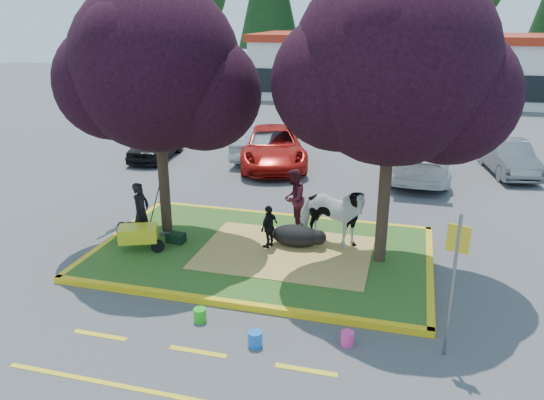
% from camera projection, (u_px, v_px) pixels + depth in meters
% --- Properties ---
extents(ground, '(90.00, 90.00, 0.00)m').
position_uv_depth(ground, '(262.00, 255.00, 13.42)').
color(ground, '#424244').
rests_on(ground, ground).
extents(median_island, '(8.00, 5.00, 0.15)m').
position_uv_depth(median_island, '(262.00, 252.00, 13.39)').
color(median_island, '#244A17').
rests_on(median_island, ground).
extents(curb_near, '(8.30, 0.16, 0.15)m').
position_uv_depth(curb_near, '(228.00, 303.00, 11.04)').
color(curb_near, yellow).
rests_on(curb_near, ground).
extents(curb_far, '(8.30, 0.16, 0.15)m').
position_uv_depth(curb_far, '(286.00, 217.00, 15.74)').
color(curb_far, yellow).
rests_on(curb_far, ground).
extents(curb_left, '(0.16, 5.30, 0.15)m').
position_uv_depth(curb_left, '(118.00, 236.00, 14.39)').
color(curb_left, yellow).
rests_on(curb_left, ground).
extents(curb_right, '(0.16, 5.30, 0.15)m').
position_uv_depth(curb_right, '(430.00, 272.00, 12.39)').
color(curb_right, yellow).
rests_on(curb_right, ground).
extents(straw_bedding, '(4.20, 3.00, 0.01)m').
position_uv_depth(straw_bedding, '(285.00, 252.00, 13.22)').
color(straw_bedding, tan).
rests_on(straw_bedding, median_island).
extents(tree_purple_left, '(5.06, 4.20, 6.51)m').
position_uv_depth(tree_purple_left, '(157.00, 75.00, 12.99)').
color(tree_purple_left, black).
rests_on(tree_purple_left, median_island).
extents(tree_purple_right, '(5.30, 4.40, 6.82)m').
position_uv_depth(tree_purple_right, '(394.00, 74.00, 11.34)').
color(tree_purple_right, black).
rests_on(tree_purple_right, median_island).
extents(fire_lane_stripe_a, '(1.10, 0.12, 0.01)m').
position_uv_depth(fire_lane_stripe_a, '(100.00, 335.00, 10.09)').
color(fire_lane_stripe_a, yellow).
rests_on(fire_lane_stripe_a, ground).
extents(fire_lane_stripe_b, '(1.10, 0.12, 0.01)m').
position_uv_depth(fire_lane_stripe_b, '(198.00, 352.00, 9.59)').
color(fire_lane_stripe_b, yellow).
rests_on(fire_lane_stripe_b, ground).
extents(fire_lane_stripe_c, '(1.10, 0.12, 0.01)m').
position_uv_depth(fire_lane_stripe_c, '(306.00, 370.00, 9.10)').
color(fire_lane_stripe_c, yellow).
rests_on(fire_lane_stripe_c, ground).
extents(fire_lane_long, '(6.00, 0.10, 0.01)m').
position_uv_depth(fire_lane_long, '(169.00, 395.00, 8.50)').
color(fire_lane_long, yellow).
rests_on(fire_lane_long, ground).
extents(retail_building, '(20.40, 8.40, 4.40)m').
position_uv_depth(retail_building, '(398.00, 65.00, 37.63)').
color(retail_building, silver).
rests_on(retail_building, ground).
extents(cow, '(2.10, 1.36, 1.63)m').
position_uv_depth(cow, '(331.00, 215.00, 13.39)').
color(cow, white).
rests_on(cow, median_island).
extents(calf, '(1.36, 0.92, 0.55)m').
position_uv_depth(calf, '(296.00, 236.00, 13.52)').
color(calf, black).
rests_on(calf, median_island).
extents(handler, '(0.41, 0.59, 1.56)m').
position_uv_depth(handler, '(141.00, 212.00, 13.72)').
color(handler, black).
rests_on(handler, median_island).
extents(visitor_a, '(0.74, 0.89, 1.65)m').
position_uv_depth(visitor_a, '(294.00, 198.00, 14.57)').
color(visitor_a, '#45131F').
rests_on(visitor_a, median_island).
extents(visitor_b, '(0.47, 0.72, 1.13)m').
position_uv_depth(visitor_b, '(269.00, 227.00, 13.33)').
color(visitor_b, black).
rests_on(visitor_b, median_island).
extents(wheelbarrow, '(1.67, 0.88, 0.64)m').
position_uv_depth(wheelbarrow, '(138.00, 234.00, 13.20)').
color(wheelbarrow, black).
rests_on(wheelbarrow, median_island).
extents(gear_bag_dark, '(0.68, 0.47, 0.31)m').
position_uv_depth(gear_bag_dark, '(129.00, 230.00, 14.20)').
color(gear_bag_dark, black).
rests_on(gear_bag_dark, median_island).
extents(gear_bag_green, '(0.49, 0.34, 0.25)m').
position_uv_depth(gear_bag_green, '(176.00, 238.00, 13.76)').
color(gear_bag_green, black).
rests_on(gear_bag_green, median_island).
extents(sign_post, '(0.37, 0.14, 2.69)m').
position_uv_depth(sign_post, '(454.00, 270.00, 8.97)').
color(sign_post, slate).
rests_on(sign_post, ground).
extents(bucket_green, '(0.32, 0.32, 0.27)m').
position_uv_depth(bucket_green, '(200.00, 315.00, 10.51)').
color(bucket_green, green).
rests_on(bucket_green, ground).
extents(bucket_pink, '(0.25, 0.25, 0.26)m').
position_uv_depth(bucket_pink, '(347.00, 338.00, 9.76)').
color(bucket_pink, '#FE3894').
rests_on(bucket_pink, ground).
extents(bucket_blue, '(0.36, 0.36, 0.29)m').
position_uv_depth(bucket_blue, '(255.00, 339.00, 9.73)').
color(bucket_blue, blue).
rests_on(bucket_blue, ground).
extents(car_black, '(1.88, 3.83, 1.26)m').
position_uv_depth(car_black, '(156.00, 143.00, 22.16)').
color(car_black, black).
rests_on(car_black, ground).
extents(car_silver, '(1.61, 4.41, 1.44)m').
position_uv_depth(car_silver, '(262.00, 140.00, 22.28)').
color(car_silver, '#96979E').
rests_on(car_silver, ground).
extents(car_red, '(4.10, 5.92, 1.50)m').
position_uv_depth(car_red, '(271.00, 146.00, 21.13)').
color(car_red, '#AA130E').
rests_on(car_red, ground).
extents(car_white, '(2.25, 5.41, 1.56)m').
position_uv_depth(car_white, '(420.00, 156.00, 19.65)').
color(car_white, silver).
rests_on(car_white, ground).
extents(car_grey, '(1.99, 4.01, 1.26)m').
position_uv_depth(car_grey, '(509.00, 157.00, 20.02)').
color(car_grey, '#585A60').
rests_on(car_grey, ground).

